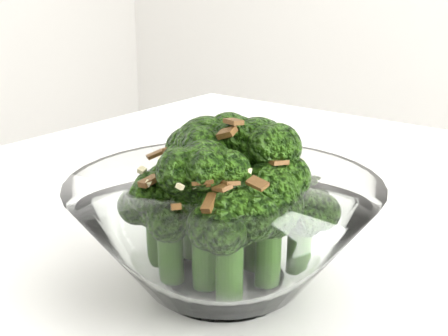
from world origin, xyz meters
The scene contains 1 object.
broccoli_dish centered at (-0.10, -0.26, 0.80)m, with size 0.22×0.22×0.13m.
Camera 1 is at (0.12, -0.64, 0.98)m, focal length 55.00 mm.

